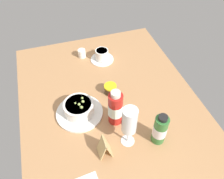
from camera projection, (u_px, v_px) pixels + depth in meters
ground_plane at (110, 104)px, 110.82cm from camera, size 110.00×84.00×3.00cm
porridge_bowl at (79, 109)px, 102.47cm from camera, size 21.39×21.39×7.76cm
coffee_cup at (102, 55)px, 129.33cm from camera, size 13.16×13.16×6.53cm
creamer_jug at (82, 53)px, 131.38cm from camera, size 4.35×5.23×5.35cm
wine_glass at (129, 122)px, 85.14cm from camera, size 5.88×5.88×20.50cm
jam_jar at (110, 89)px, 112.04cm from camera, size 6.12×6.12×4.86cm
sauce_bottle_green at (160, 130)px, 90.33cm from camera, size 5.67×5.67×15.82cm
sauce_bottle_red at (115, 108)px, 96.27cm from camera, size 6.36×6.36×18.37cm
menu_card at (105, 147)px, 88.36cm from camera, size 5.89×5.45×8.84cm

